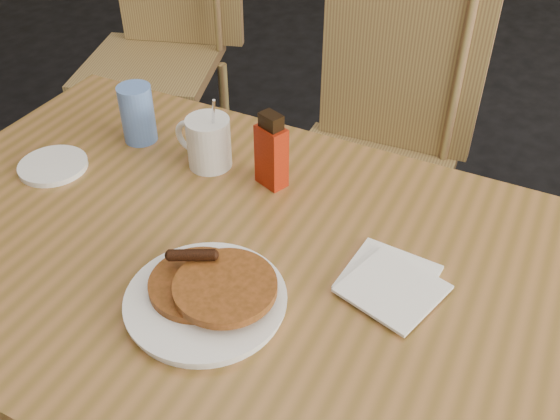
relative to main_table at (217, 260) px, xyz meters
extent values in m
cube|color=#946234|center=(0.00, 0.00, 0.02)|extent=(1.34, 0.94, 0.04)
cube|color=#A28B4C|center=(0.00, 0.00, 0.00)|extent=(1.38, 0.98, 0.02)
cylinder|color=#A28B4C|center=(0.56, 0.35, -0.36)|extent=(0.04, 0.04, 0.71)
cube|color=#A28B4C|center=(0.02, 0.66, -0.23)|extent=(0.50, 0.50, 0.04)
cube|color=#A28B4C|center=(0.02, 0.86, 0.03)|extent=(0.45, 0.10, 0.49)
cylinder|color=#A28B4C|center=(-0.16, 0.48, -0.48)|extent=(0.04, 0.04, 0.46)
cylinder|color=#A28B4C|center=(0.20, 0.84, -0.48)|extent=(0.04, 0.04, 0.46)
cube|color=#A28B4C|center=(-0.94, 0.89, -0.22)|extent=(0.59, 0.59, 0.04)
cylinder|color=#A28B4C|center=(-1.12, 0.71, -0.48)|extent=(0.04, 0.04, 0.47)
cylinder|color=#A28B4C|center=(-0.75, 1.08, -0.48)|extent=(0.04, 0.04, 0.47)
cylinder|color=white|center=(0.07, -0.13, 0.05)|extent=(0.25, 0.25, 0.02)
cylinder|color=white|center=(0.07, -0.13, 0.06)|extent=(0.26, 0.26, 0.01)
cylinder|color=brown|center=(0.05, -0.11, 0.07)|extent=(0.16, 0.16, 0.01)
cylinder|color=brown|center=(0.10, -0.11, 0.08)|extent=(0.17, 0.17, 0.01)
cylinder|color=black|center=(0.02, -0.09, 0.10)|extent=(0.08, 0.06, 0.02)
cylinder|color=white|center=(-0.15, 0.20, 0.09)|extent=(0.09, 0.09, 0.11)
torus|color=white|center=(-0.20, 0.20, 0.09)|extent=(0.07, 0.01, 0.07)
cylinder|color=black|center=(-0.15, 0.20, 0.14)|extent=(0.08, 0.08, 0.01)
cylinder|color=silver|center=(-0.14, 0.20, 0.13)|extent=(0.05, 0.04, 0.16)
cube|color=maroon|center=(-0.01, 0.21, 0.11)|extent=(0.07, 0.06, 0.13)
cube|color=black|center=(-0.01, 0.21, 0.19)|extent=(0.05, 0.04, 0.03)
cube|color=white|center=(0.30, 0.08, 0.04)|extent=(0.15, 0.15, 0.01)
cube|color=white|center=(0.32, 0.05, 0.05)|extent=(0.17, 0.17, 0.01)
cylinder|color=#5A83D4|center=(-0.35, 0.21, 0.10)|extent=(0.09, 0.09, 0.13)
cylinder|color=white|center=(-0.43, 0.02, 0.05)|extent=(0.14, 0.14, 0.01)
camera|label=1|loc=(0.52, -0.66, 0.79)|focal=40.00mm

